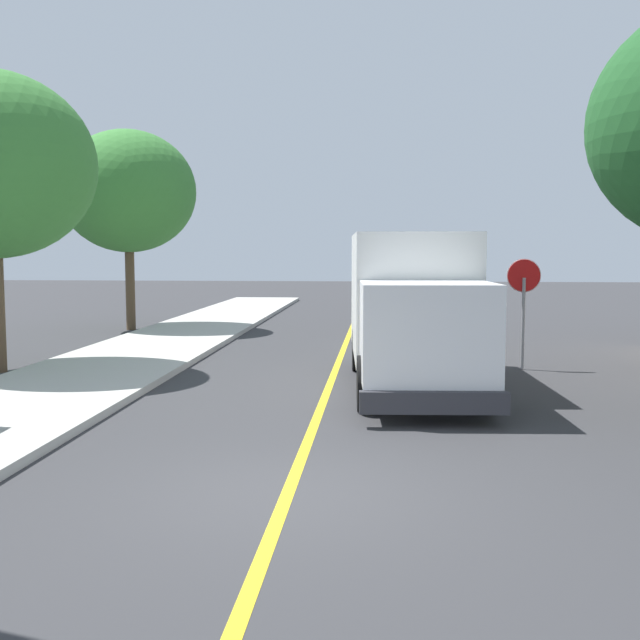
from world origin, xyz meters
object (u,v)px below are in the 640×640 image
parked_car_near (406,322)px  street_tree_down_block (128,192)px  parked_car_mid (422,307)px  stop_sign (524,292)px  box_truck (412,302)px

parked_car_near → street_tree_down_block: 11.43m
parked_car_near → street_tree_down_block: bearing=154.9°
street_tree_down_block → parked_car_near: bearing=-25.1°
parked_car_near → parked_car_mid: bearing=82.5°
parked_car_near → parked_car_mid: same height
parked_car_mid → parked_car_near: bearing=-97.5°
parked_car_mid → stop_sign: bearing=-78.6°
box_truck → parked_car_near: size_ratio=1.65×
box_truck → stop_sign: box_truck is taller
box_truck → parked_car_near: (0.07, 5.93, -0.97)m
parked_car_mid → stop_sign: (1.90, -9.41, 1.06)m
box_truck → parked_car_near: bearing=89.4°
stop_sign → street_tree_down_block: 15.04m
box_truck → parked_car_mid: (0.84, 11.81, -0.97)m
box_truck → street_tree_down_block: bearing=132.5°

